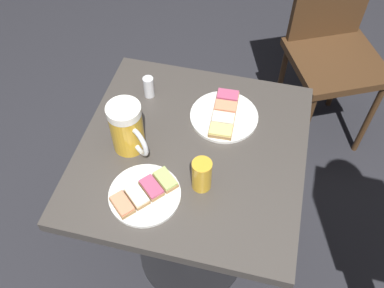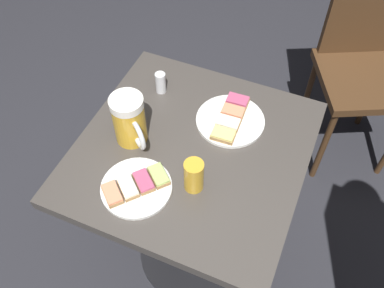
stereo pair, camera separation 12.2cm
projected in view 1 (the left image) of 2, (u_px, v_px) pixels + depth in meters
name	position (u px, v px, depth m)	size (l,w,h in m)	color
ground_plane	(192.00, 251.00, 1.81)	(6.00, 6.00, 0.00)	#28282D
cafe_table	(192.00, 182.00, 1.38)	(0.66, 0.67, 0.73)	black
plate_near	(224.00, 115.00, 1.30)	(0.21, 0.21, 0.03)	white
plate_far	(145.00, 194.00, 1.13)	(0.20, 0.20, 0.03)	white
beer_mug	(127.00, 128.00, 1.18)	(0.13, 0.12, 0.16)	gold
beer_glass_small	(202.00, 175.00, 1.12)	(0.05, 0.05, 0.10)	gold
salt_shaker	(149.00, 87.00, 1.34)	(0.03, 0.03, 0.07)	silver
cafe_chair	(334.00, 37.00, 1.84)	(0.51, 0.51, 0.96)	#472D19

